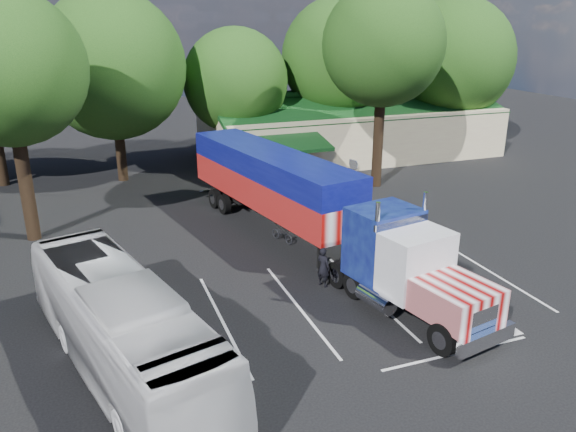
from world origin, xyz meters
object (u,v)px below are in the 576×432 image
object	(u,v)px
tour_bus	(122,327)
silver_sedan	(327,159)
semi_truck	(299,197)
bicycle	(282,234)
woman	(323,267)

from	to	relation	value
tour_bus	silver_sedan	bearing A→B (deg)	36.71
semi_truck	tour_bus	xyz separation A→B (m)	(-9.44, -8.23, -0.93)
semi_truck	tour_bus	world-z (taller)	semi_truck
bicycle	tour_bus	bearing A→B (deg)	-154.66
bicycle	tour_bus	distance (m)	12.65
bicycle	semi_truck	bearing A→B (deg)	-70.79
bicycle	woman	bearing A→B (deg)	-111.16
woman	tour_bus	size ratio (longest dim) A/B	0.15
tour_bus	silver_sedan	size ratio (longest dim) A/B	2.53
bicycle	tour_bus	xyz separation A→B (m)	(-8.80, -9.00, 1.25)
bicycle	silver_sedan	bearing A→B (deg)	36.70
semi_truck	woman	size ratio (longest dim) A/B	12.27
tour_bus	bicycle	bearing A→B (deg)	30.44
tour_bus	semi_truck	bearing A→B (deg)	25.89
woman	silver_sedan	distance (m)	20.37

